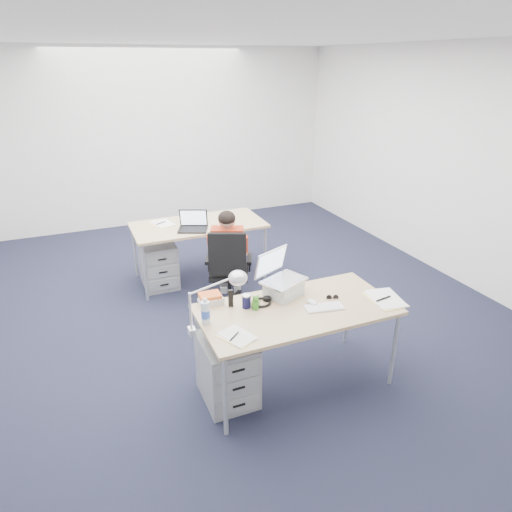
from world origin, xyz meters
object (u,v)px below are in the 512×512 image
Objects in this scene: drawer_pedestal_far at (159,264)px; book_stack at (211,299)px; silver_laptop at (284,275)px; can_koozie at (246,301)px; bear_figurine at (256,302)px; dark_laptop at (192,221)px; cordless_phone at (231,298)px; office_chair at (229,286)px; desk_far at (198,227)px; drawer_pedestal_near at (227,370)px; seated_person at (229,256)px; sunglasses at (332,297)px; wireless_keyboard at (324,307)px; desk_lamp at (209,303)px; desk_near at (297,313)px; water_bottle at (205,311)px; far_cup at (226,217)px; computer_mouse at (312,302)px; headphones at (261,302)px.

book_stack reaches higher than drawer_pedestal_far.
silver_laptop reaches higher than can_koozie.
dark_laptop is (0.03, 2.00, 0.06)m from bear_figurine.
bear_figurine is 0.85× the size of cordless_phone.
office_chair is 8.30× the size of can_koozie.
bear_figurine is (-0.16, -2.21, 0.11)m from desk_far.
seated_person is at bearing 69.77° from drawer_pedestal_near.
wireless_keyboard is at bearing -124.18° from sunglasses.
silver_laptop is 0.80m from desk_lamp.
water_bottle is at bearing 175.24° from desk_near.
cordless_phone is 0.32× the size of desk_lamp.
can_koozie is (-0.37, -0.07, -0.13)m from silver_laptop.
desk_lamp reaches higher than wireless_keyboard.
office_chair is at bearing -55.50° from drawer_pedestal_far.
sunglasses is 2.27m from far_cup.
dark_laptop is (-0.29, 2.11, 0.17)m from desk_near.
seated_person is 1.82m from desk_lamp.
silver_laptop is 3.69× the size of computer_mouse.
cordless_phone is 1.42× the size of sunglasses.
office_chair is 1.35m from silver_laptop.
drawer_pedestal_near is at bearing -86.31° from book_stack.
bear_figurine is at bearing -78.20° from seated_person.
desk_near is at bearing -59.66° from dark_laptop.
computer_mouse is at bearing 132.48° from wireless_keyboard.
desk_far is 2.33m from computer_mouse.
computer_mouse is at bearing -24.16° from book_stack.
cordless_phone reaches higher than headphones.
seated_person reaches higher than desk_far.
silver_laptop is 2.53× the size of cordless_phone.
office_chair is at bearing 82.16° from computer_mouse.
wireless_keyboard is 3.00× the size of computer_mouse.
desk_lamp reaches higher than headphones.
drawer_pedestal_near is at bearing -105.67° from cordless_phone.
seated_person is at bearing 55.57° from bear_figurine.
water_bottle is at bearing -80.16° from dark_laptop.
water_bottle is (-0.72, -1.52, 0.27)m from seated_person.
cordless_phone is (0.20, -2.07, 0.53)m from drawer_pedestal_far.
water_bottle reaches higher than wireless_keyboard.
book_stack is at bearing -78.15° from dark_laptop.
cordless_phone is at bearing -85.84° from seated_person.
book_stack is (-0.62, 0.35, 0.09)m from desk_near.
drawer_pedestal_far is 2.02m from book_stack.
cordless_phone is (-0.63, 0.23, 0.06)m from computer_mouse.
can_koozie is 0.13m from cordless_phone.
drawer_pedestal_near is 0.71m from desk_lamp.
computer_mouse is 0.89× the size of can_koozie.
bear_figurine is 2.24m from far_cup.
desk_far is at bearing 79.09° from drawer_pedestal_near.
far_cup is (0.36, -0.03, 0.10)m from desk_far.
office_chair is 1.75× the size of drawer_pedestal_near.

